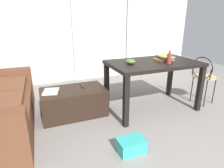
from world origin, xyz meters
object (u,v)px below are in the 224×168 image
at_px(coffee_table, 74,102).
at_px(bottle_near, 169,58).
at_px(wire_chair, 203,74).
at_px(magazine, 51,91).
at_px(craft_table, 153,68).
at_px(bowl, 131,61).
at_px(book_stack, 164,58).
at_px(tv_remote_primary, 82,86).
at_px(shoebox, 131,145).
at_px(scissors, 174,57).

bearing_deg(coffee_table, bottle_near, -17.68).
distance_m(wire_chair, magazine, 2.46).
xyz_separation_m(craft_table, magazine, (-1.53, 0.27, -0.26)).
xyz_separation_m(bottle_near, bowl, (-0.54, 0.19, -0.04)).
bearing_deg(book_stack, tv_remote_primary, 167.04).
bearing_deg(tv_remote_primary, shoebox, -72.90).
xyz_separation_m(wire_chair, book_stack, (-0.67, 0.21, 0.28)).
relative_size(scissors, tv_remote_primary, 0.64).
xyz_separation_m(book_stack, tv_remote_primary, (-1.27, 0.29, -0.39)).
relative_size(coffee_table, tv_remote_primary, 5.78).
distance_m(wire_chair, book_stack, 0.76).
xyz_separation_m(coffee_table, scissors, (1.74, -0.08, 0.57)).
distance_m(book_stack, magazine, 1.80).
xyz_separation_m(coffee_table, craft_table, (1.22, -0.25, 0.47)).
bearing_deg(wire_chair, shoebox, -157.81).
height_order(wire_chair, bottle_near, bottle_near).
xyz_separation_m(wire_chair, bowl, (-1.28, 0.17, 0.29)).
height_order(wire_chair, scissors, wire_chair).
distance_m(wire_chair, bowl, 1.33).
relative_size(craft_table, book_stack, 4.36).
height_order(scissors, magazine, scissors).
height_order(bowl, book_stack, same).
distance_m(scissors, tv_remote_primary, 1.62).
height_order(bottle_near, magazine, bottle_near).
bearing_deg(bottle_near, shoebox, -144.55).
relative_size(bottle_near, bowl, 1.33).
relative_size(wire_chair, tv_remote_primary, 5.04).
xyz_separation_m(coffee_table, magazine, (-0.31, 0.02, 0.21)).
height_order(bottle_near, tv_remote_primary, bottle_near).
bearing_deg(craft_table, scissors, 18.10).
xyz_separation_m(wire_chair, bottle_near, (-0.75, -0.01, 0.33)).
xyz_separation_m(bowl, scissors, (0.92, 0.16, -0.03)).
relative_size(coffee_table, bowl, 6.72).
height_order(bottle_near, shoebox, bottle_near).
bearing_deg(magazine, coffee_table, 9.51).
distance_m(bottle_near, book_stack, 0.24).
bearing_deg(bottle_near, craft_table, 127.58).
relative_size(coffee_table, craft_table, 0.68).
relative_size(craft_table, magazine, 4.94).
bearing_deg(bottle_near, tv_remote_primary, 156.71).
relative_size(craft_table, tv_remote_primary, 8.49).
height_order(craft_table, tv_remote_primary, craft_table).
bearing_deg(scissors, wire_chair, -42.95).
distance_m(craft_table, shoebox, 1.33).
xyz_separation_m(scissors, magazine, (-2.05, 0.10, -0.36)).
bearing_deg(scissors, tv_remote_primary, 174.12).
distance_m(bottle_near, shoebox, 1.41).
relative_size(bottle_near, book_stack, 0.59).
xyz_separation_m(bowl, magazine, (-1.13, 0.27, -0.40)).
bearing_deg(tv_remote_primary, scissors, 0.08).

